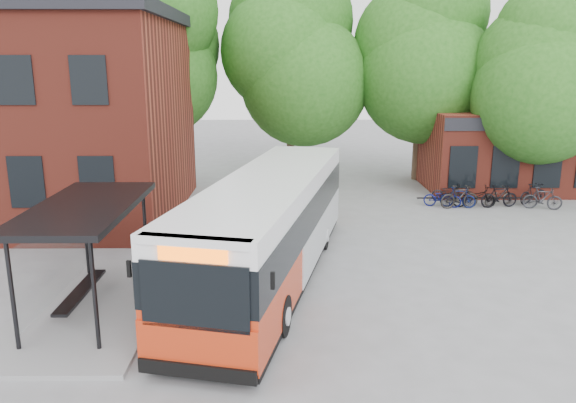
{
  "coord_description": "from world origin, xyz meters",
  "views": [
    {
      "loc": [
        0.53,
        -14.83,
        6.35
      ],
      "look_at": [
        0.71,
        2.74,
        2.0
      ],
      "focal_mm": 35.0,
      "sensor_mm": 36.0,
      "label": 1
    }
  ],
  "objects_px": {
    "bicycle_3": "(458,197)",
    "bicycle_6": "(498,196)",
    "bicycle_0": "(442,198)",
    "bicycle_2": "(449,192)",
    "bicycle_4": "(474,197)",
    "bicycle_1": "(460,197)",
    "bicycle_extra_0": "(533,194)",
    "bicycle_5": "(499,196)",
    "city_bus": "(271,228)",
    "bicycle_7": "(543,198)",
    "bus_shelter": "(89,257)"
  },
  "relations": [
    {
      "from": "bicycle_1",
      "to": "bicycle_5",
      "type": "bearing_deg",
      "value": -93.62
    },
    {
      "from": "bicycle_3",
      "to": "bicycle_6",
      "type": "distance_m",
      "value": 2.03
    },
    {
      "from": "bicycle_7",
      "to": "bicycle_1",
      "type": "bearing_deg",
      "value": 102.25
    },
    {
      "from": "city_bus",
      "to": "bicycle_3",
      "type": "height_order",
      "value": "city_bus"
    },
    {
      "from": "bicycle_1",
      "to": "bicycle_4",
      "type": "distance_m",
      "value": 0.73
    },
    {
      "from": "bicycle_4",
      "to": "bicycle_7",
      "type": "bearing_deg",
      "value": -91.82
    },
    {
      "from": "city_bus",
      "to": "bicycle_6",
      "type": "distance_m",
      "value": 13.59
    },
    {
      "from": "bicycle_3",
      "to": "bicycle_6",
      "type": "height_order",
      "value": "bicycle_3"
    },
    {
      "from": "city_bus",
      "to": "bicycle_6",
      "type": "bearing_deg",
      "value": 53.56
    },
    {
      "from": "bicycle_4",
      "to": "city_bus",
      "type": "bearing_deg",
      "value": 138.33
    },
    {
      "from": "bicycle_0",
      "to": "bicycle_2",
      "type": "height_order",
      "value": "bicycle_0"
    },
    {
      "from": "bicycle_1",
      "to": "bicycle_7",
      "type": "bearing_deg",
      "value": -101.79
    },
    {
      "from": "bicycle_0",
      "to": "bicycle_extra_0",
      "type": "distance_m",
      "value": 4.41
    },
    {
      "from": "bicycle_2",
      "to": "bicycle_3",
      "type": "height_order",
      "value": "bicycle_3"
    },
    {
      "from": "bicycle_6",
      "to": "bicycle_extra_0",
      "type": "distance_m",
      "value": 1.75
    },
    {
      "from": "bus_shelter",
      "to": "bicycle_7",
      "type": "height_order",
      "value": "bus_shelter"
    },
    {
      "from": "bicycle_1",
      "to": "bicycle_7",
      "type": "distance_m",
      "value": 3.65
    },
    {
      "from": "city_bus",
      "to": "bicycle_5",
      "type": "relative_size",
      "value": 7.21
    },
    {
      "from": "bicycle_4",
      "to": "bicycle_1",
      "type": "bearing_deg",
      "value": 107.9
    },
    {
      "from": "bicycle_3",
      "to": "bicycle_6",
      "type": "bearing_deg",
      "value": -63.28
    },
    {
      "from": "bicycle_6",
      "to": "bicycle_7",
      "type": "xyz_separation_m",
      "value": [
        1.68,
        -0.75,
        0.08
      ]
    },
    {
      "from": "bicycle_1",
      "to": "bicycle_6",
      "type": "bearing_deg",
      "value": -82.97
    },
    {
      "from": "city_bus",
      "to": "bicycle_extra_0",
      "type": "bearing_deg",
      "value": 50.08
    },
    {
      "from": "bicycle_3",
      "to": "bicycle_4",
      "type": "xyz_separation_m",
      "value": [
        0.73,
        0.01,
        0.03
      ]
    },
    {
      "from": "city_bus",
      "to": "bicycle_5",
      "type": "bearing_deg",
      "value": 52.62
    },
    {
      "from": "city_bus",
      "to": "bicycle_0",
      "type": "height_order",
      "value": "city_bus"
    },
    {
      "from": "bicycle_1",
      "to": "bicycle_5",
      "type": "distance_m",
      "value": 1.85
    },
    {
      "from": "bicycle_3",
      "to": "bicycle_5",
      "type": "distance_m",
      "value": 1.87
    },
    {
      "from": "bicycle_2",
      "to": "bicycle_3",
      "type": "bearing_deg",
      "value": -173.62
    },
    {
      "from": "bus_shelter",
      "to": "bicycle_4",
      "type": "distance_m",
      "value": 17.33
    },
    {
      "from": "bicycle_2",
      "to": "city_bus",
      "type": "bearing_deg",
      "value": 143.79
    },
    {
      "from": "bicycle_1",
      "to": "bicycle_2",
      "type": "distance_m",
      "value": 1.38
    },
    {
      "from": "bicycle_5",
      "to": "bicycle_6",
      "type": "relative_size",
      "value": 1.07
    },
    {
      "from": "bicycle_6",
      "to": "bicycle_extra_0",
      "type": "xyz_separation_m",
      "value": [
        1.72,
        0.28,
        0.06
      ]
    },
    {
      "from": "bicycle_4",
      "to": "bicycle_extra_0",
      "type": "bearing_deg",
      "value": -72.18
    },
    {
      "from": "bicycle_3",
      "to": "bicycle_6",
      "type": "relative_size",
      "value": 0.98
    },
    {
      "from": "bicycle_4",
      "to": "bicycle_3",
      "type": "bearing_deg",
      "value": 96.2
    },
    {
      "from": "bicycle_2",
      "to": "bicycle_6",
      "type": "bearing_deg",
      "value": -107.71
    },
    {
      "from": "bicycle_1",
      "to": "bicycle_6",
      "type": "relative_size",
      "value": 1.11
    },
    {
      "from": "bicycle_4",
      "to": "bicycle_2",
      "type": "bearing_deg",
      "value": 37.86
    },
    {
      "from": "bus_shelter",
      "to": "bicycle_extra_0",
      "type": "xyz_separation_m",
      "value": [
        16.64,
        11.29,
        -0.97
      ]
    },
    {
      "from": "bicycle_3",
      "to": "bicycle_4",
      "type": "bearing_deg",
      "value": -73.77
    },
    {
      "from": "bicycle_5",
      "to": "bicycle_extra_0",
      "type": "distance_m",
      "value": 1.96
    },
    {
      "from": "bicycle_0",
      "to": "bicycle_6",
      "type": "height_order",
      "value": "bicycle_0"
    },
    {
      "from": "bicycle_6",
      "to": "bicycle_1",
      "type": "bearing_deg",
      "value": 82.53
    },
    {
      "from": "bicycle_4",
      "to": "bicycle_6",
      "type": "bearing_deg",
      "value": -67.51
    },
    {
      "from": "city_bus",
      "to": "bicycle_7",
      "type": "height_order",
      "value": "city_bus"
    },
    {
      "from": "bus_shelter",
      "to": "bicycle_6",
      "type": "relative_size",
      "value": 4.37
    },
    {
      "from": "bicycle_0",
      "to": "bicycle_5",
      "type": "height_order",
      "value": "bicycle_5"
    },
    {
      "from": "bicycle_0",
      "to": "bicycle_7",
      "type": "distance_m",
      "value": 4.36
    }
  ]
}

